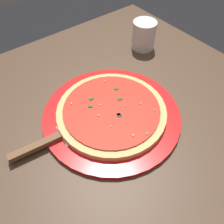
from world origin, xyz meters
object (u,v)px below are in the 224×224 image
object	(u,v)px
serving_plate	(112,115)
cup_tall_drink	(144,35)
pizza	(112,111)
pizza_server	(52,140)

from	to	relation	value
serving_plate	cup_tall_drink	size ratio (longest dim) A/B	3.81
serving_plate	cup_tall_drink	bearing A→B (deg)	123.29
pizza	cup_tall_drink	world-z (taller)	cup_tall_drink
pizza	pizza_server	distance (m)	0.17
pizza	cup_tall_drink	bearing A→B (deg)	123.29
pizza_server	cup_tall_drink	world-z (taller)	cup_tall_drink
cup_tall_drink	pizza_server	bearing A→B (deg)	-69.82
cup_tall_drink	pizza	bearing A→B (deg)	-56.71
serving_plate	pizza_server	size ratio (longest dim) A/B	1.67
pizza_server	pizza	bearing A→B (deg)	82.76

